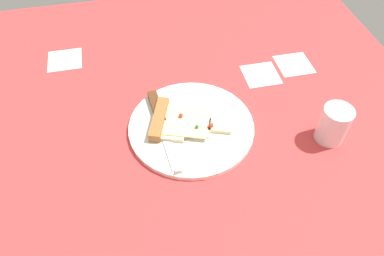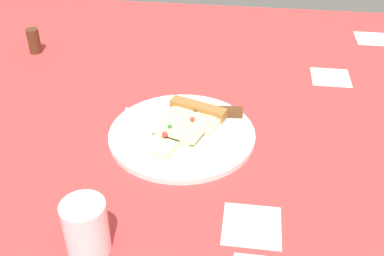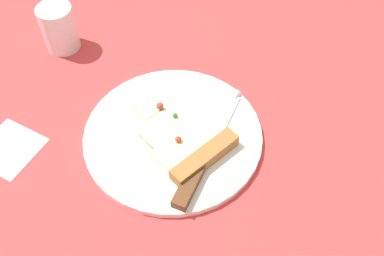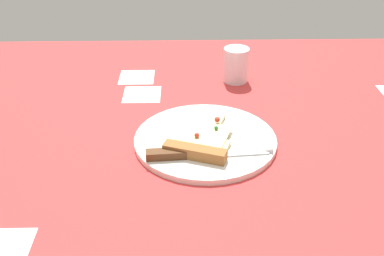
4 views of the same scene
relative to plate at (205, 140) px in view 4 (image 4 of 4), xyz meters
The scene contains 5 objects.
ground_plane 9.23cm from the plate, 39.57° to the left, with size 133.77×133.77×3.00cm.
plate is the anchor object (origin of this frame).
pizza_slice 2.94cm from the plate, 19.24° to the right, with size 19.00×14.09×2.47cm.
knife 6.97cm from the plate, 15.86° to the right, with size 4.12×24.09×2.45cm.
drinking_glass 31.09cm from the plate, 162.81° to the left, with size 6.43×6.43×8.71cm, color white.
Camera 4 is at (70.47, -10.19, 49.31)cm, focal length 42.60 mm.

